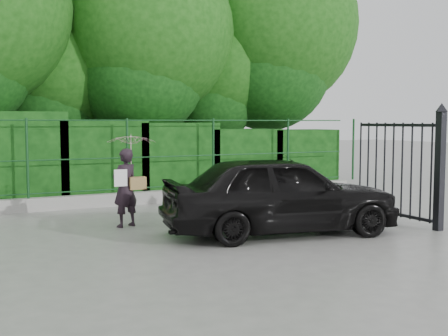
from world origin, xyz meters
name	(u,v)px	position (x,y,z in m)	size (l,w,h in m)	color
ground	(184,242)	(0.00, 0.00, 0.00)	(80.00, 80.00, 0.00)	gray
kerb	(112,200)	(0.00, 4.50, 0.15)	(14.00, 0.25, 0.30)	#9E9E99
fence	(120,156)	(0.22, 4.50, 1.20)	(14.13, 0.06, 1.80)	#133E1B
hedge	(94,162)	(-0.18, 5.50, 0.99)	(14.20, 1.20, 2.25)	black
trees	(118,33)	(1.14, 7.74, 4.62)	(17.10, 6.15, 8.08)	black
gate	(420,165)	(4.60, -0.72, 1.19)	(0.22, 2.33, 2.36)	black
woman	(130,165)	(-0.37, 1.80, 1.18)	(0.94, 0.95, 1.78)	black
car	(280,194)	(1.81, -0.14, 0.72)	(1.71, 4.24, 1.45)	black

